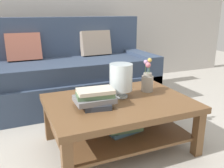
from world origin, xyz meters
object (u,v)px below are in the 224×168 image
Objects in this scene: book_stack_main at (95,98)px; glass_hurricane_vase at (121,78)px; coffee_table at (119,113)px; couch at (68,75)px; flower_pitcher at (147,81)px.

book_stack_main is 1.06× the size of glass_hurricane_vase.
book_stack_main is (-0.23, -0.05, 0.19)m from coffee_table.
coffee_table is 0.30m from book_stack_main.
couch reaches higher than glass_hurricane_vase.
couch is at bearing 96.62° from coffee_table.
couch is 1.23m from flower_pitcher.
book_stack_main is at bearing -167.64° from coffee_table.
flower_pitcher is at bearing 16.92° from book_stack_main.
flower_pitcher is (0.48, -1.12, 0.16)m from couch.
coffee_table is 3.84× the size of book_stack_main.
book_stack_main is (-0.08, -1.29, 0.13)m from couch.
couch is at bearing 113.22° from flower_pitcher.
glass_hurricane_vase is at bearing -80.63° from couch.
coffee_table is 4.07× the size of glass_hurricane_vase.
couch is 7.02× the size of book_stack_main.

